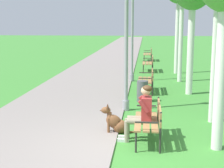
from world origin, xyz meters
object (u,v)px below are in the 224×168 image
at_px(park_bench_near, 151,119).
at_px(park_bench_furthest, 149,53).
at_px(person_seated_on_near_bench, 141,111).
at_px(dog_brown, 116,123).
at_px(park_bench_mid, 147,79).
at_px(lamp_post_mid, 132,33).
at_px(park_bench_far, 149,62).
at_px(lamp_post_near, 126,41).
at_px(litter_bin, 142,91).

height_order(park_bench_near, park_bench_furthest, same).
height_order(park_bench_near, person_seated_on_near_bench, person_seated_on_near_bench).
xyz_separation_m(park_bench_near, dog_brown, (-0.80, 0.48, -0.25)).
xyz_separation_m(park_bench_mid, lamp_post_mid, (-0.68, 2.33, 1.61)).
xyz_separation_m(dog_brown, lamp_post_mid, (0.07, 7.25, 1.86)).
bearing_deg(park_bench_mid, dog_brown, -98.63).
height_order(park_bench_near, dog_brown, park_bench_near).
relative_size(park_bench_near, park_bench_far, 1.00).
relative_size(park_bench_near, person_seated_on_near_bench, 1.20).
bearing_deg(lamp_post_near, park_bench_far, 84.83).
relative_size(park_bench_far, park_bench_furthest, 1.00).
height_order(park_bench_mid, person_seated_on_near_bench, person_seated_on_near_bench).
bearing_deg(park_bench_near, litter_bin, 93.38).
distance_m(park_bench_mid, lamp_post_mid, 2.91).
bearing_deg(park_bench_mid, park_bench_furthest, 89.40).
xyz_separation_m(park_bench_mid, person_seated_on_near_bench, (-0.15, -5.39, 0.17)).
distance_m(park_bench_far, litter_bin, 7.09).
bearing_deg(park_bench_near, person_seated_on_near_bench, 178.46).
height_order(park_bench_mid, park_bench_furthest, same).
height_order(park_bench_far, park_bench_furthest, same).
bearing_deg(park_bench_furthest, park_bench_near, -90.20).
xyz_separation_m(park_bench_near, lamp_post_mid, (-0.73, 7.72, 1.61)).
distance_m(park_bench_mid, park_bench_far, 5.47).
bearing_deg(litter_bin, park_bench_mid, 84.10).
height_order(park_bench_furthest, dog_brown, park_bench_furthest).
bearing_deg(dog_brown, litter_bin, 80.05).
bearing_deg(lamp_post_mid, park_bench_mid, -73.76).
distance_m(person_seated_on_near_bench, dog_brown, 0.87).
xyz_separation_m(park_bench_near, park_bench_mid, (-0.06, 5.39, 0.00)).
bearing_deg(dog_brown, person_seated_on_near_bench, -38.34).
relative_size(park_bench_mid, lamp_post_near, 0.38).
bearing_deg(lamp_post_near, park_bench_furthest, 86.78).
height_order(park_bench_furthest, lamp_post_near, lamp_post_near).
xyz_separation_m(park_bench_far, person_seated_on_near_bench, (-0.26, -10.86, 0.17)).
distance_m(park_bench_mid, person_seated_on_near_bench, 5.39).
xyz_separation_m(dog_brown, lamp_post_near, (0.11, 2.15, 1.79)).
bearing_deg(lamp_post_near, park_bench_mid, 76.96).
relative_size(park_bench_far, dog_brown, 1.80).
bearing_deg(person_seated_on_near_bench, park_bench_near, -1.54).
bearing_deg(lamp_post_mid, park_bench_furthest, 84.56).
bearing_deg(park_bench_near, lamp_post_near, 104.87).
bearing_deg(lamp_post_near, park_bench_near, -75.13).
relative_size(park_bench_far, person_seated_on_near_bench, 1.20).
xyz_separation_m(park_bench_near, litter_bin, (-0.22, 3.78, -0.16)).
distance_m(person_seated_on_near_bench, lamp_post_mid, 7.87).
height_order(park_bench_furthest, person_seated_on_near_bench, person_seated_on_near_bench).
height_order(person_seated_on_near_bench, lamp_post_near, lamp_post_near).
bearing_deg(park_bench_far, park_bench_near, -90.26).
distance_m(dog_brown, lamp_post_near, 2.80).
distance_m(park_bench_near, lamp_post_near, 3.12).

